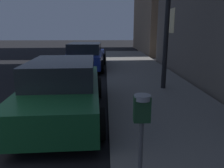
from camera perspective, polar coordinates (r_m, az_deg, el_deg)
name	(u,v)px	position (r m, az deg, el deg)	size (l,w,h in m)	color
parking_meter	(142,122)	(2.58, 7.68, -9.67)	(0.19, 0.19, 1.33)	#59595B
car_green	(63,88)	(5.74, -12.56, -1.12)	(2.16, 4.57, 1.43)	#19592D
car_blue	(86,56)	(12.31, -6.89, 7.23)	(2.22, 4.55, 1.43)	navy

